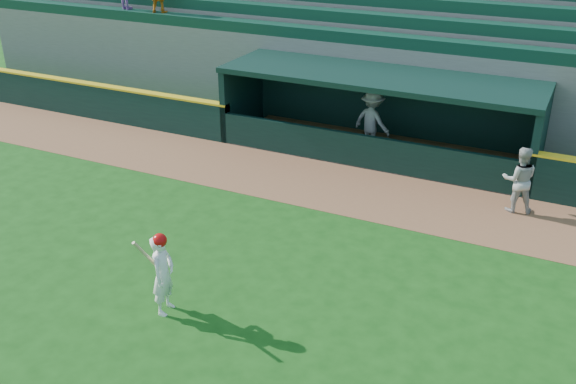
% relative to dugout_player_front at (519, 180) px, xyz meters
% --- Properties ---
extents(ground, '(120.00, 120.00, 0.00)m').
position_rel_dugout_player_front_xyz_m(ground, '(-4.43, -5.57, -0.85)').
color(ground, '#154812').
rests_on(ground, ground).
extents(warning_track, '(40.00, 3.00, 0.01)m').
position_rel_dugout_player_front_xyz_m(warning_track, '(-4.43, -0.67, -0.85)').
color(warning_track, brown).
rests_on(warning_track, ground).
extents(field_wall_left, '(15.50, 0.30, 1.20)m').
position_rel_dugout_player_front_xyz_m(field_wall_left, '(-16.68, 0.98, -0.25)').
color(field_wall_left, black).
rests_on(field_wall_left, ground).
extents(wall_stripe_left, '(15.50, 0.32, 0.06)m').
position_rel_dugout_player_front_xyz_m(wall_stripe_left, '(-16.68, 0.98, 0.38)').
color(wall_stripe_left, yellow).
rests_on(wall_stripe_left, field_wall_left).
extents(dugout_player_front, '(0.97, 0.84, 1.71)m').
position_rel_dugout_player_front_xyz_m(dugout_player_front, '(0.00, 0.00, 0.00)').
color(dugout_player_front, '#A8A8A3').
rests_on(dugout_player_front, ground).
extents(dugout_player_inside, '(1.41, 1.07, 1.93)m').
position_rel_dugout_player_front_xyz_m(dugout_player_inside, '(-4.61, 2.25, 0.11)').
color(dugout_player_inside, '#A5A5A0').
rests_on(dugout_player_inside, ground).
extents(dugout, '(9.40, 2.80, 2.46)m').
position_rel_dugout_player_front_xyz_m(dugout, '(-4.43, 2.43, 0.50)').
color(dugout, '#60605C').
rests_on(dugout, ground).
extents(stands, '(34.50, 6.35, 7.59)m').
position_rel_dugout_player_front_xyz_m(stands, '(-4.44, 7.00, 1.55)').
color(stands, slate).
rests_on(stands, ground).
extents(batter_at_plate, '(0.51, 0.80, 1.70)m').
position_rel_dugout_player_front_xyz_m(batter_at_plate, '(-5.41, -7.32, -0.00)').
color(batter_at_plate, white).
rests_on(batter_at_plate, ground).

